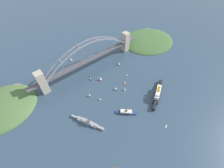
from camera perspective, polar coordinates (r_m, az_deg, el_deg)
ground_plane at (r=374.42m, az=-7.93°, el=6.05°), size 1400.00×1400.00×0.00m
harbor_arch_bridge at (r=356.92m, az=-8.39°, el=9.36°), size 289.18×16.52×71.74m
headland_west_shore at (r=480.28m, az=13.24°, el=15.56°), size 154.51×133.75×19.60m
headland_east_shore at (r=362.08m, az=-35.63°, el=-7.06°), size 129.17×116.60×28.08m
ocean_liner at (r=321.55m, az=16.65°, el=-3.31°), size 73.31×43.11×20.34m
naval_cruiser at (r=278.96m, az=-9.13°, el=-13.86°), size 31.03×60.23×17.54m
harbor_ferry_steamer at (r=287.90m, az=5.34°, el=-10.35°), size 31.70×31.69×8.37m
seaplane_taxiing_near_bridge at (r=372.32m, az=-18.82°, el=3.63°), size 9.58×9.51×4.64m
seaplane_second_in_formation at (r=403.87m, az=-14.92°, el=8.65°), size 7.75×10.43×4.54m
small_boat_0 at (r=334.29m, az=4.73°, el=0.24°), size 6.27×11.14×1.80m
small_boat_1 at (r=289.92m, az=19.44°, el=-14.76°), size 8.00×2.72×1.88m
small_boat_2 at (r=376.93m, az=2.67°, el=7.63°), size 4.64×8.30×8.33m
small_boat_3 at (r=338.59m, az=-4.36°, el=2.09°), size 9.62×6.71×10.57m
small_boat_4 at (r=349.74m, az=5.57°, el=3.48°), size 6.31×4.27×7.24m
small_boat_5 at (r=346.51m, az=-8.08°, el=2.01°), size 6.44×12.45×2.05m
small_boat_6 at (r=319.55m, az=1.28°, el=-1.61°), size 4.96×8.57×8.27m
small_boat_7 at (r=311.58m, az=-8.46°, el=-4.04°), size 4.40×6.76×8.21m
small_boat_8 at (r=304.64m, az=-4.51°, el=-5.53°), size 4.86×5.87×5.75m
small_boat_10 at (r=320.15m, az=4.73°, el=-1.82°), size 4.69×6.22×7.14m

